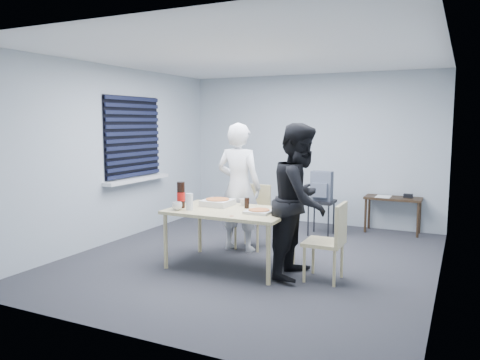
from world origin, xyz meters
The scene contains 19 objects.
room centered at (-2.20, 0.40, 1.44)m, with size 5.00×5.00×5.00m.
dining_table centered at (-0.11, -0.43, 0.66)m, with size 1.47×0.93×0.72m.
chair_far centered at (-0.23, 0.56, 0.51)m, with size 0.42×0.42×0.89m.
chair_right centered at (1.15, -0.41, 0.51)m, with size 0.42×0.42×0.89m.
person_white centered at (-0.35, 0.30, 0.89)m, with size 0.65×0.42×1.77m, color white.
person_black centered at (0.77, -0.38, 0.89)m, with size 0.86×0.47×1.77m, color black.
side_table centered at (1.45, 2.28, 0.50)m, with size 0.88×0.39×0.58m.
stool centered at (0.45, 1.64, 0.45)m, with size 0.40×0.40×0.56m.
backpack centered at (0.45, 1.63, 0.78)m, with size 0.33×0.24×0.46m.
pizza_box_a centered at (-0.38, -0.26, 0.76)m, with size 0.36×0.36×0.09m.
pizza_box_b centered at (0.29, -0.47, 0.74)m, with size 0.30×0.30×0.04m.
mug_a centered at (-0.68, -0.73, 0.77)m, with size 0.12×0.12×0.10m, color silver.
mug_b centered at (-0.08, -0.12, 0.76)m, with size 0.10×0.10×0.09m, color silver.
cola_glass centered at (0.04, -0.26, 0.78)m, with size 0.06×0.06×0.13m, color black.
soda_bottle centered at (-0.72, -0.59, 0.87)m, with size 0.10×0.10×0.33m.
plastic_cups centered at (-0.54, -0.67, 0.82)m, with size 0.09×0.09×0.20m, color silver.
rubber_band centered at (0.09, -0.78, 0.72)m, with size 0.05×0.05×0.00m, color red.
papers centered at (1.30, 2.25, 0.59)m, with size 0.23×0.31×0.01m, color white.
black_box centered at (1.67, 2.32, 0.61)m, with size 0.14×0.10×0.06m, color black.
Camera 1 is at (2.44, -5.45, 1.79)m, focal length 35.00 mm.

